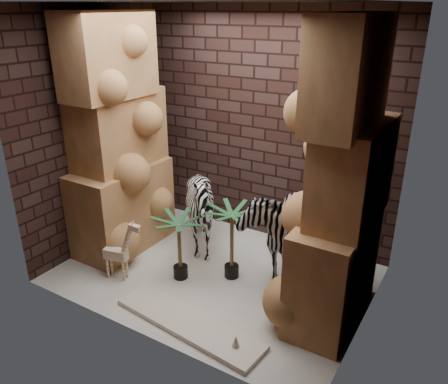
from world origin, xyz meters
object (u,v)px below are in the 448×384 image
Objects in this scene: palm_back at (180,248)px; zebra_right at (279,218)px; zebra_left at (201,214)px; palm_front at (232,243)px; giraffe_toy at (115,248)px; surfboard at (189,323)px.

zebra_right is at bearing 38.42° from palm_back.
zebra_right reaches higher than zebra_left.
palm_front is at bearing -148.46° from zebra_right.
zebra_right is 1.76× the size of giraffe_toy.
zebra_left reaches higher than giraffe_toy.
palm_front is (1.13, 0.72, 0.05)m from giraffe_toy.
giraffe_toy is at bearing -147.71° from palm_front.
giraffe_toy is 1.01× the size of palm_back.
palm_front is 0.60m from palm_back.
palm_back is at bearing -154.16° from zebra_right.
giraffe_toy is 0.48× the size of surfboard.
zebra_right is 0.62m from palm_front.
palm_front reaches higher than giraffe_toy.
surfboard is at bearing -55.58° from zebra_left.
palm_back is (-0.91, -0.72, -0.31)m from zebra_right.
zebra_right reaches higher than palm_back.
palm_back is (0.63, 0.39, -0.00)m from giraffe_toy.
palm_front is at bearing 33.10° from palm_back.
zebra_left reaches higher than palm_front.
zebra_left is at bearing 155.50° from palm_front.
giraffe_toy is at bearing -111.82° from zebra_left.
palm_back is 0.48× the size of surfboard.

